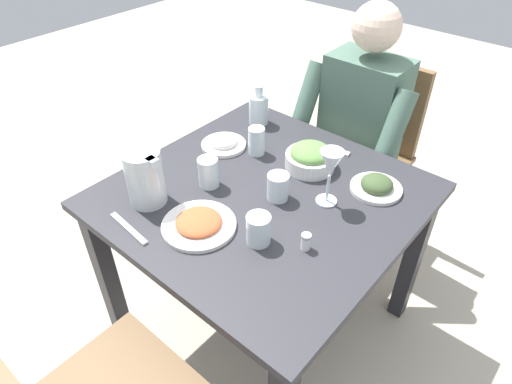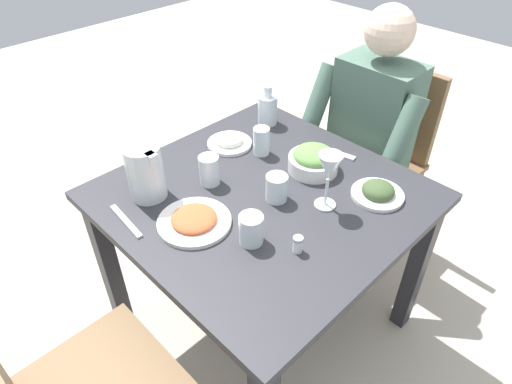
{
  "view_description": "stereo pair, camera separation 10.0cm",
  "coord_description": "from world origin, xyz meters",
  "px_view_note": "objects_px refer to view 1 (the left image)",
  "views": [
    {
      "loc": [
        -0.75,
        0.91,
        1.64
      ],
      "look_at": [
        0.04,
        -0.0,
        0.68
      ],
      "focal_mm": 31.51,
      "sensor_mm": 36.0,
      "label": 1
    },
    {
      "loc": [
        -0.82,
        0.84,
        1.64
      ],
      "look_at": [
        0.04,
        -0.0,
        0.68
      ],
      "focal_mm": 31.51,
      "sensor_mm": 36.0,
      "label": 2
    }
  ],
  "objects_px": {
    "salad_bowl": "(310,157)",
    "water_glass_far_left": "(278,187)",
    "water_pitcher": "(145,177)",
    "plate_dolmas": "(376,186)",
    "water_glass_near_right": "(258,229)",
    "water_glass_by_pitcher": "(208,172)",
    "oil_carafe": "(259,110)",
    "chair_near": "(368,145)",
    "plate_rice_curry": "(199,224)",
    "wine_glass": "(331,166)",
    "salt_shaker": "(306,241)",
    "dining_table": "(264,217)",
    "plate_yoghurt": "(224,143)",
    "water_glass_near_left": "(257,141)",
    "diner_near": "(349,136)"
  },
  "relations": [
    {
      "from": "plate_rice_curry",
      "to": "water_glass_near_right",
      "type": "height_order",
      "value": "water_glass_near_right"
    },
    {
      "from": "plate_yoghurt",
      "to": "salt_shaker",
      "type": "relative_size",
      "value": 3.17
    },
    {
      "from": "dining_table",
      "to": "salad_bowl",
      "type": "bearing_deg",
      "value": -97.63
    },
    {
      "from": "water_glass_near_right",
      "to": "chair_near",
      "type": "bearing_deg",
      "value": -81.02
    },
    {
      "from": "dining_table",
      "to": "oil_carafe",
      "type": "relative_size",
      "value": 5.75
    },
    {
      "from": "plate_rice_curry",
      "to": "plate_dolmas",
      "type": "relative_size",
      "value": 1.32
    },
    {
      "from": "oil_carafe",
      "to": "plate_rice_curry",
      "type": "bearing_deg",
      "value": 114.46
    },
    {
      "from": "wine_glass",
      "to": "water_glass_by_pitcher",
      "type": "bearing_deg",
      "value": 27.62
    },
    {
      "from": "plate_yoghurt",
      "to": "oil_carafe",
      "type": "distance_m",
      "value": 0.23
    },
    {
      "from": "chair_near",
      "to": "water_glass_far_left",
      "type": "distance_m",
      "value": 0.82
    },
    {
      "from": "wine_glass",
      "to": "salad_bowl",
      "type": "bearing_deg",
      "value": -38.74
    },
    {
      "from": "dining_table",
      "to": "plate_rice_curry",
      "type": "height_order",
      "value": "plate_rice_curry"
    },
    {
      "from": "plate_dolmas",
      "to": "wine_glass",
      "type": "relative_size",
      "value": 0.89
    },
    {
      "from": "salad_bowl",
      "to": "water_glass_far_left",
      "type": "relative_size",
      "value": 1.95
    },
    {
      "from": "water_pitcher",
      "to": "water_glass_by_pitcher",
      "type": "xyz_separation_m",
      "value": [
        -0.09,
        -0.19,
        -0.04
      ]
    },
    {
      "from": "salt_shaker",
      "to": "diner_near",
      "type": "bearing_deg",
      "value": -68.61
    },
    {
      "from": "diner_near",
      "to": "water_glass_far_left",
      "type": "relative_size",
      "value": 12.83
    },
    {
      "from": "chair_near",
      "to": "plate_rice_curry",
      "type": "xyz_separation_m",
      "value": [
        0.02,
        1.05,
        0.22
      ]
    },
    {
      "from": "plate_rice_curry",
      "to": "water_glass_near_left",
      "type": "distance_m",
      "value": 0.45
    },
    {
      "from": "water_glass_near_right",
      "to": "water_glass_by_pitcher",
      "type": "xyz_separation_m",
      "value": [
        0.3,
        -0.1,
        0.0
      ]
    },
    {
      "from": "water_glass_far_left",
      "to": "water_glass_by_pitcher",
      "type": "relative_size",
      "value": 0.87
    },
    {
      "from": "plate_rice_curry",
      "to": "plate_yoghurt",
      "type": "bearing_deg",
      "value": -55.63
    },
    {
      "from": "water_pitcher",
      "to": "salad_bowl",
      "type": "relative_size",
      "value": 1.07
    },
    {
      "from": "chair_near",
      "to": "water_pitcher",
      "type": "xyz_separation_m",
      "value": [
        0.24,
        1.07,
        0.3
      ]
    },
    {
      "from": "water_glass_near_left",
      "to": "oil_carafe",
      "type": "xyz_separation_m",
      "value": [
        0.14,
        -0.18,
        0.0
      ]
    },
    {
      "from": "water_pitcher",
      "to": "plate_dolmas",
      "type": "relative_size",
      "value": 1.09
    },
    {
      "from": "diner_near",
      "to": "wine_glass",
      "type": "bearing_deg",
      "value": 112.69
    },
    {
      "from": "chair_near",
      "to": "oil_carafe",
      "type": "xyz_separation_m",
      "value": [
        0.3,
        0.45,
        0.26
      ]
    },
    {
      "from": "water_glass_near_left",
      "to": "water_glass_by_pitcher",
      "type": "height_order",
      "value": "water_glass_near_left"
    },
    {
      "from": "water_glass_near_right",
      "to": "diner_near",
      "type": "bearing_deg",
      "value": -78.7
    },
    {
      "from": "water_glass_far_left",
      "to": "oil_carafe",
      "type": "bearing_deg",
      "value": -42.38
    },
    {
      "from": "plate_dolmas",
      "to": "water_glass_near_right",
      "type": "xyz_separation_m",
      "value": [
        0.14,
        0.44,
        0.03
      ]
    },
    {
      "from": "water_glass_far_left",
      "to": "salt_shaker",
      "type": "bearing_deg",
      "value": 147.78
    },
    {
      "from": "diner_near",
      "to": "plate_rice_curry",
      "type": "bearing_deg",
      "value": 88.49
    },
    {
      "from": "water_pitcher",
      "to": "plate_rice_curry",
      "type": "distance_m",
      "value": 0.23
    },
    {
      "from": "salad_bowl",
      "to": "diner_near",
      "type": "bearing_deg",
      "value": -82.23
    },
    {
      "from": "salad_bowl",
      "to": "dining_table",
      "type": "bearing_deg",
      "value": 82.37
    },
    {
      "from": "water_glass_near_left",
      "to": "oil_carafe",
      "type": "height_order",
      "value": "oil_carafe"
    },
    {
      "from": "dining_table",
      "to": "plate_rice_curry",
      "type": "relative_size",
      "value": 4.13
    },
    {
      "from": "water_glass_far_left",
      "to": "wine_glass",
      "type": "bearing_deg",
      "value": -146.65
    },
    {
      "from": "chair_near",
      "to": "salt_shaker",
      "type": "distance_m",
      "value": 0.98
    },
    {
      "from": "water_glass_by_pitcher",
      "to": "oil_carafe",
      "type": "bearing_deg",
      "value": -71.26
    },
    {
      "from": "salt_shaker",
      "to": "water_glass_by_pitcher",
      "type": "bearing_deg",
      "value": -4.3
    },
    {
      "from": "water_pitcher",
      "to": "oil_carafe",
      "type": "xyz_separation_m",
      "value": [
        0.06,
        -0.62,
        -0.04
      ]
    },
    {
      "from": "salt_shaker",
      "to": "plate_yoghurt",
      "type": "bearing_deg",
      "value": -23.19
    },
    {
      "from": "water_pitcher",
      "to": "plate_yoghurt",
      "type": "xyz_separation_m",
      "value": [
        0.04,
        -0.4,
        -0.08
      ]
    },
    {
      "from": "diner_near",
      "to": "wine_glass",
      "type": "height_order",
      "value": "diner_near"
    },
    {
      "from": "diner_near",
      "to": "water_pitcher",
      "type": "height_order",
      "value": "diner_near"
    },
    {
      "from": "water_pitcher",
      "to": "salad_bowl",
      "type": "height_order",
      "value": "water_pitcher"
    },
    {
      "from": "diner_near",
      "to": "water_pitcher",
      "type": "xyz_separation_m",
      "value": [
        0.24,
        0.86,
        0.15
      ]
    }
  ]
}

